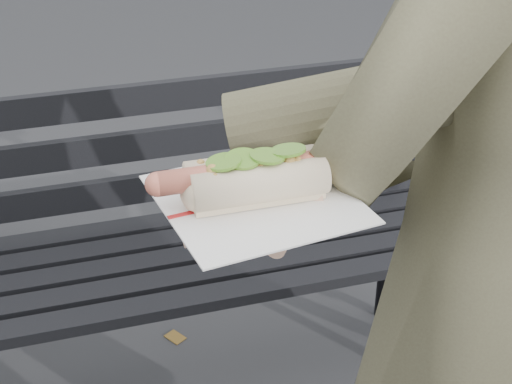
% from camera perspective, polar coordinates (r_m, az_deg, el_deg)
% --- Properties ---
extents(park_bench, '(1.50, 0.44, 0.88)m').
position_cam_1_polar(park_bench, '(2.06, -6.25, -2.49)').
color(park_bench, black).
rests_on(park_bench, ground).
extents(person, '(0.81, 0.68, 1.90)m').
position_cam_1_polar(person, '(1.17, 16.66, -6.19)').
color(person, brown).
rests_on(person, ground).
extents(held_hotdog, '(0.62, 0.32, 0.20)m').
position_cam_1_polar(held_hotdog, '(0.91, 10.22, 5.64)').
color(held_hotdog, brown).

